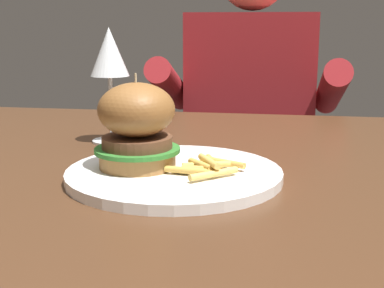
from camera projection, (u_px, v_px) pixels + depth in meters
The scene contains 6 objects.
dining_table at pixel (209, 215), 0.83m from camera, with size 1.34×0.97×0.74m.
main_plate at pixel (174, 174), 0.74m from camera, with size 0.30×0.30×0.01m, color white.
burger_sandwich at pixel (137, 125), 0.74m from camera, with size 0.12×0.12×0.13m.
fries_pile at pixel (206, 167), 0.72m from camera, with size 0.11×0.12×0.02m.
wine_glass at pixel (110, 57), 0.94m from camera, with size 0.07×0.07×0.21m.
diner_person at pixel (249, 157), 1.58m from camera, with size 0.51×0.36×1.18m.
Camera 1 is at (0.10, -0.78, 0.95)m, focal length 50.00 mm.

